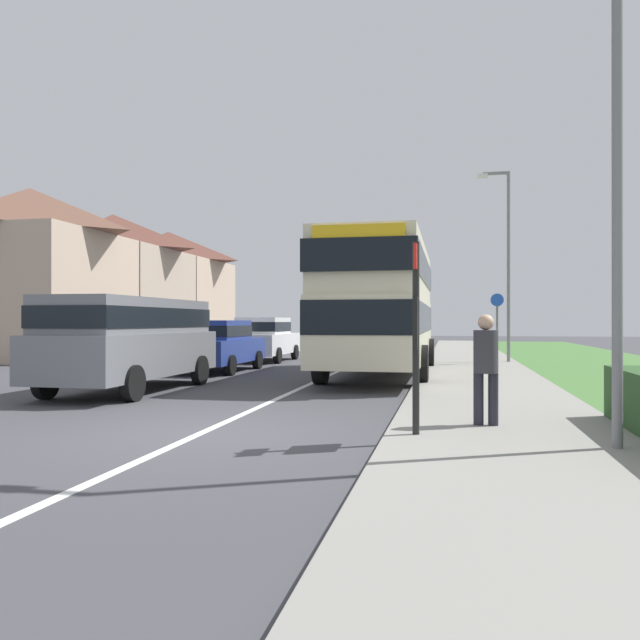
{
  "coord_description": "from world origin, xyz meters",
  "views": [
    {
      "loc": [
        3.43,
        -8.44,
        1.58
      ],
      "look_at": [
        0.6,
        5.41,
        1.6
      ],
      "focal_mm": 35.86,
      "sensor_mm": 36.0,
      "label": 1
    }
  ],
  "objects_px": {
    "parked_van_grey": "(131,336)",
    "bus_stop_sign": "(416,324)",
    "cycle_route_sign": "(497,325)",
    "street_lamp_mid": "(505,253)",
    "parked_car_white": "(265,337)",
    "double_decker_bus": "(382,301)",
    "pedestrian_at_stop": "(486,364)",
    "parked_car_blue": "(217,343)",
    "street_lamp_near": "(606,128)"
  },
  "relations": [
    {
      "from": "street_lamp_near",
      "to": "street_lamp_mid",
      "type": "relative_size",
      "value": 0.94
    },
    {
      "from": "parked_car_blue",
      "to": "parked_car_white",
      "type": "relative_size",
      "value": 0.99
    },
    {
      "from": "parked_van_grey",
      "to": "street_lamp_mid",
      "type": "xyz_separation_m",
      "value": [
        8.98,
        10.61,
        2.77
      ]
    },
    {
      "from": "parked_car_white",
      "to": "street_lamp_near",
      "type": "bearing_deg",
      "value": -61.23
    },
    {
      "from": "double_decker_bus",
      "to": "street_lamp_near",
      "type": "bearing_deg",
      "value": -70.53
    },
    {
      "from": "street_lamp_near",
      "to": "street_lamp_mid",
      "type": "xyz_separation_m",
      "value": [
        0.18,
        15.94,
        0.22
      ]
    },
    {
      "from": "parked_van_grey",
      "to": "cycle_route_sign",
      "type": "distance_m",
      "value": 12.78
    },
    {
      "from": "parked_car_white",
      "to": "pedestrian_at_stop",
      "type": "distance_m",
      "value": 16.69
    },
    {
      "from": "parked_car_white",
      "to": "parked_van_grey",
      "type": "bearing_deg",
      "value": -89.49
    },
    {
      "from": "parked_van_grey",
      "to": "parked_car_white",
      "type": "height_order",
      "value": "parked_van_grey"
    },
    {
      "from": "parked_car_blue",
      "to": "pedestrian_at_stop",
      "type": "height_order",
      "value": "pedestrian_at_stop"
    },
    {
      "from": "parked_car_white",
      "to": "street_lamp_mid",
      "type": "xyz_separation_m",
      "value": [
        9.08,
        -0.26,
        3.09
      ]
    },
    {
      "from": "street_lamp_mid",
      "to": "parked_car_white",
      "type": "bearing_deg",
      "value": 178.37
    },
    {
      "from": "double_decker_bus",
      "to": "street_lamp_mid",
      "type": "height_order",
      "value": "street_lamp_mid"
    },
    {
      "from": "parked_van_grey",
      "to": "bus_stop_sign",
      "type": "height_order",
      "value": "bus_stop_sign"
    },
    {
      "from": "double_decker_bus",
      "to": "parked_car_blue",
      "type": "bearing_deg",
      "value": 174.36
    },
    {
      "from": "bus_stop_sign",
      "to": "pedestrian_at_stop",
      "type": "bearing_deg",
      "value": 44.66
    },
    {
      "from": "parked_car_white",
      "to": "street_lamp_mid",
      "type": "distance_m",
      "value": 9.59
    },
    {
      "from": "pedestrian_at_stop",
      "to": "street_lamp_mid",
      "type": "height_order",
      "value": "street_lamp_mid"
    },
    {
      "from": "pedestrian_at_stop",
      "to": "bus_stop_sign",
      "type": "height_order",
      "value": "bus_stop_sign"
    },
    {
      "from": "parked_car_blue",
      "to": "street_lamp_near",
      "type": "height_order",
      "value": "street_lamp_near"
    },
    {
      "from": "parked_van_grey",
      "to": "cycle_route_sign",
      "type": "xyz_separation_m",
      "value": [
        8.61,
        9.44,
        0.18
      ]
    },
    {
      "from": "parked_car_white",
      "to": "street_lamp_near",
      "type": "height_order",
      "value": "street_lamp_near"
    },
    {
      "from": "pedestrian_at_stop",
      "to": "bus_stop_sign",
      "type": "distance_m",
      "value": 1.41
    },
    {
      "from": "pedestrian_at_stop",
      "to": "street_lamp_near",
      "type": "height_order",
      "value": "street_lamp_near"
    },
    {
      "from": "parked_car_blue",
      "to": "cycle_route_sign",
      "type": "relative_size",
      "value": 1.7
    },
    {
      "from": "parked_car_blue",
      "to": "pedestrian_at_stop",
      "type": "distance_m",
      "value": 12.22
    },
    {
      "from": "double_decker_bus",
      "to": "cycle_route_sign",
      "type": "relative_size",
      "value": 3.86
    },
    {
      "from": "parked_van_grey",
      "to": "street_lamp_mid",
      "type": "bearing_deg",
      "value": 49.76
    },
    {
      "from": "street_lamp_near",
      "to": "street_lamp_mid",
      "type": "height_order",
      "value": "street_lamp_mid"
    },
    {
      "from": "street_lamp_mid",
      "to": "parked_van_grey",
      "type": "bearing_deg",
      "value": -130.24
    },
    {
      "from": "double_decker_bus",
      "to": "parked_car_white",
      "type": "height_order",
      "value": "double_decker_bus"
    },
    {
      "from": "parked_van_grey",
      "to": "parked_car_white",
      "type": "distance_m",
      "value": 10.88
    },
    {
      "from": "pedestrian_at_stop",
      "to": "bus_stop_sign",
      "type": "xyz_separation_m",
      "value": [
        -0.92,
        -0.91,
        0.56
      ]
    },
    {
      "from": "pedestrian_at_stop",
      "to": "parked_car_blue",
      "type": "bearing_deg",
      "value": 128.39
    },
    {
      "from": "parked_car_blue",
      "to": "bus_stop_sign",
      "type": "relative_size",
      "value": 1.65
    },
    {
      "from": "parked_van_grey",
      "to": "parked_car_blue",
      "type": "relative_size",
      "value": 1.28
    },
    {
      "from": "double_decker_bus",
      "to": "street_lamp_mid",
      "type": "xyz_separation_m",
      "value": [
        3.87,
        5.52,
        1.88
      ]
    },
    {
      "from": "pedestrian_at_stop",
      "to": "parked_car_white",
      "type": "bearing_deg",
      "value": 117.16
    },
    {
      "from": "cycle_route_sign",
      "to": "street_lamp_mid",
      "type": "xyz_separation_m",
      "value": [
        0.37,
        1.18,
        2.59
      ]
    },
    {
      "from": "double_decker_bus",
      "to": "parked_van_grey",
      "type": "relative_size",
      "value": 1.77
    },
    {
      "from": "double_decker_bus",
      "to": "parked_car_blue",
      "type": "xyz_separation_m",
      "value": [
        -5.18,
        0.51,
        -1.26
      ]
    },
    {
      "from": "bus_stop_sign",
      "to": "cycle_route_sign",
      "type": "bearing_deg",
      "value": 82.0
    },
    {
      "from": "double_decker_bus",
      "to": "parked_car_blue",
      "type": "relative_size",
      "value": 2.27
    },
    {
      "from": "street_lamp_mid",
      "to": "double_decker_bus",
      "type": "bearing_deg",
      "value": -125.03
    },
    {
      "from": "parked_car_blue",
      "to": "street_lamp_mid",
      "type": "height_order",
      "value": "street_lamp_mid"
    },
    {
      "from": "parked_car_blue",
      "to": "street_lamp_mid",
      "type": "bearing_deg",
      "value": 28.96
    },
    {
      "from": "parked_van_grey",
      "to": "pedestrian_at_stop",
      "type": "relative_size",
      "value": 3.29
    },
    {
      "from": "double_decker_bus",
      "to": "cycle_route_sign",
      "type": "bearing_deg",
      "value": 51.13
    },
    {
      "from": "street_lamp_near",
      "to": "cycle_route_sign",
      "type": "bearing_deg",
      "value": 90.71
    }
  ]
}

